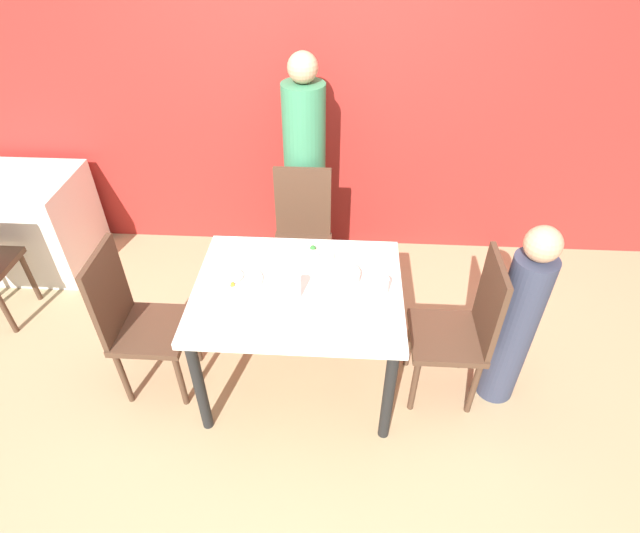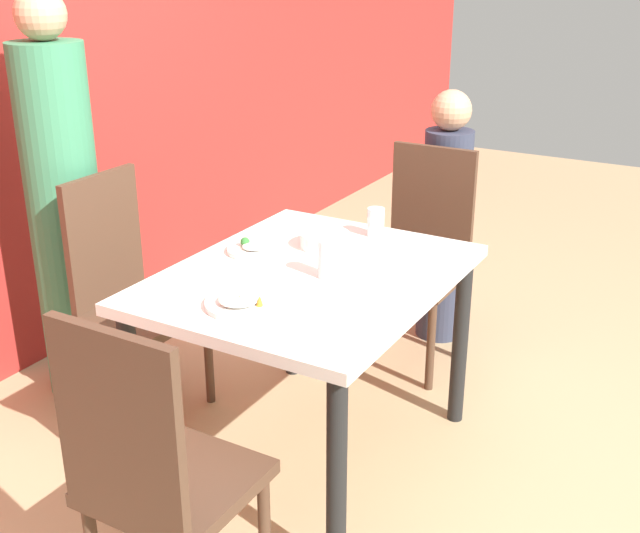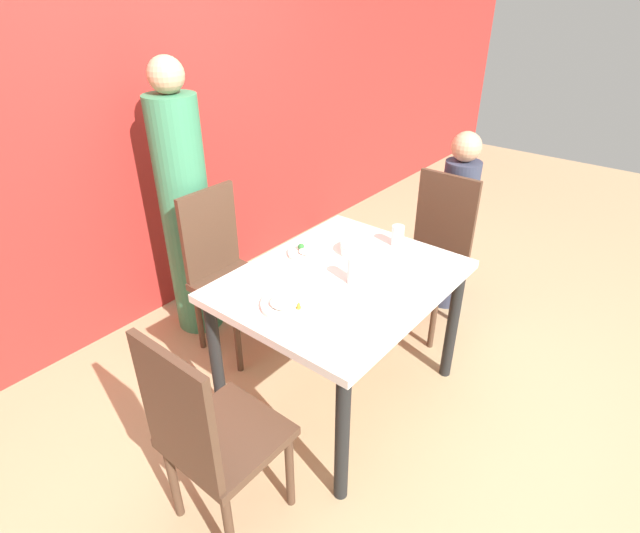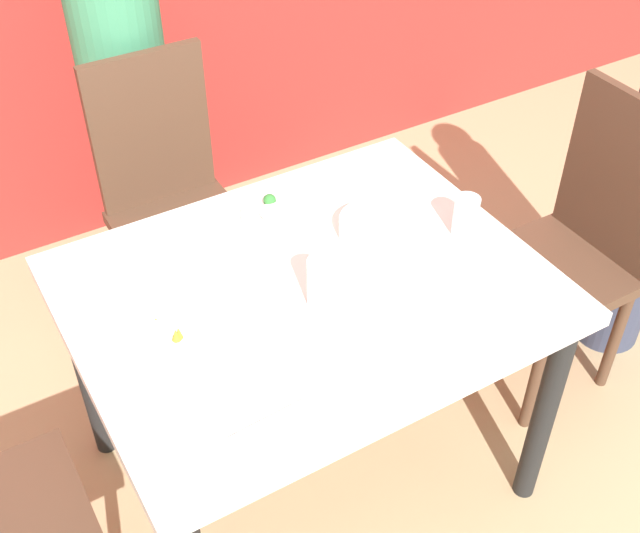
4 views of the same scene
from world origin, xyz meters
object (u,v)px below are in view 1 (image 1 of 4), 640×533
chair_child_spot (462,328)px  person_adult (305,180)px  glass_water_tall (295,287)px  person_child (516,323)px  chair_adult_spot (302,235)px  bowl_curry (343,276)px  plate_rice_adult (236,280)px

chair_child_spot → person_adult: 1.50m
person_adult → glass_water_tall: (0.04, -1.17, 0.03)m
person_adult → person_child: 1.68m
chair_child_spot → glass_water_tall: chair_child_spot is taller
chair_adult_spot → bowl_curry: (0.29, -0.71, 0.25)m
person_child → glass_water_tall: size_ratio=9.11×
person_adult → bowl_curry: 1.06m
person_adult → glass_water_tall: 1.17m
chair_child_spot → person_child: size_ratio=0.82×
plate_rice_adult → bowl_curry: bearing=4.8°
person_child → bowl_curry: bearing=173.4°
person_adult → bowl_curry: person_adult is taller
chair_adult_spot → bowl_curry: chair_adult_spot is taller
person_adult → chair_adult_spot: bearing=-90.0°
glass_water_tall → chair_adult_spot: bearing=92.9°
person_adult → glass_water_tall: person_adult is taller
person_adult → bowl_curry: size_ratio=8.97×
chair_child_spot → bowl_curry: (-0.66, 0.11, 0.25)m
plate_rice_adult → glass_water_tall: bearing=-17.0°
chair_child_spot → plate_rice_adult: size_ratio=3.58×
plate_rice_adult → glass_water_tall: 0.35m
person_child → glass_water_tall: bearing=-178.0°
chair_adult_spot → person_adult: bearing=90.0°
glass_water_tall → person_adult: bearing=92.1°
bowl_curry → glass_water_tall: 0.29m
person_adult → plate_rice_adult: size_ratio=6.05×
person_child → glass_water_tall: person_child is taller
person_child → bowl_curry: person_child is taller
chair_adult_spot → bowl_curry: 0.81m
plate_rice_adult → person_adult: bearing=75.0°
person_child → plate_rice_adult: (-1.51, 0.06, 0.18)m
chair_adult_spot → person_adult: person_adult is taller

